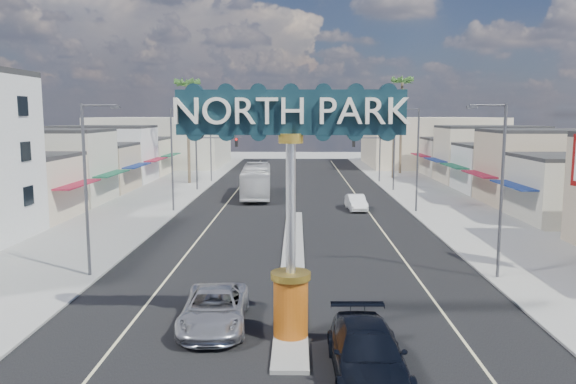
{
  "coord_description": "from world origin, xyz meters",
  "views": [
    {
      "loc": [
        0.22,
        -18.28,
        8.43
      ],
      "look_at": [
        -0.22,
        9.65,
        4.57
      ],
      "focal_mm": 35.0,
      "sensor_mm": 36.0,
      "label": 1
    }
  ],
  "objects_px": {
    "palm_left_far": "(187,89)",
    "car_parked_right": "(356,202)",
    "palm_right_far": "(402,86)",
    "streetlight_r_mid": "(416,154)",
    "suv_right": "(367,353)",
    "suv_left": "(214,309)",
    "streetlight_l_mid": "(174,154)",
    "gateway_sign": "(291,184)",
    "city_bus": "(256,181)",
    "streetlight_r_far": "(379,142)",
    "streetlight_l_near": "(89,181)",
    "streetlight_r_near": "(499,182)",
    "palm_right_mid": "(395,98)",
    "traffic_signal_left": "(213,152)",
    "traffic_signal_right": "(378,153)",
    "streetlight_l_far": "(212,142)"
  },
  "relations": [
    {
      "from": "streetlight_r_mid",
      "to": "car_parked_right",
      "type": "xyz_separation_m",
      "value": [
        -4.93,
        1.11,
        -4.38
      ]
    },
    {
      "from": "palm_left_far",
      "to": "car_parked_right",
      "type": "height_order",
      "value": "palm_left_far"
    },
    {
      "from": "traffic_signal_right",
      "to": "streetlight_r_mid",
      "type": "distance_m",
      "value": 14.07
    },
    {
      "from": "streetlight_l_near",
      "to": "streetlight_r_far",
      "type": "height_order",
      "value": "same"
    },
    {
      "from": "palm_right_far",
      "to": "city_bus",
      "type": "relative_size",
      "value": 1.18
    },
    {
      "from": "streetlight_r_near",
      "to": "suv_left",
      "type": "bearing_deg",
      "value": -153.17
    },
    {
      "from": "streetlight_l_far",
      "to": "city_bus",
      "type": "xyz_separation_m",
      "value": [
        6.46,
        -12.79,
        -3.41
      ]
    },
    {
      "from": "streetlight_l_far",
      "to": "streetlight_r_far",
      "type": "xyz_separation_m",
      "value": [
        20.87,
        0.0,
        0.0
      ]
    },
    {
      "from": "streetlight_r_near",
      "to": "palm_right_mid",
      "type": "bearing_deg",
      "value": 86.81
    },
    {
      "from": "streetlight_r_near",
      "to": "suv_right",
      "type": "height_order",
      "value": "streetlight_r_near"
    },
    {
      "from": "gateway_sign",
      "to": "palm_left_far",
      "type": "relative_size",
      "value": 0.7
    },
    {
      "from": "traffic_signal_left",
      "to": "palm_right_mid",
      "type": "distance_m",
      "value": 26.01
    },
    {
      "from": "streetlight_l_near",
      "to": "city_bus",
      "type": "distance_m",
      "value": 30.11
    },
    {
      "from": "palm_left_far",
      "to": "suv_right",
      "type": "height_order",
      "value": "palm_left_far"
    },
    {
      "from": "suv_left",
      "to": "city_bus",
      "type": "bearing_deg",
      "value": 89.16
    },
    {
      "from": "streetlight_r_near",
      "to": "palm_left_far",
      "type": "distance_m",
      "value": 46.8
    },
    {
      "from": "suv_left",
      "to": "car_parked_right",
      "type": "xyz_separation_m",
      "value": [
        8.56,
        27.93,
        -0.07
      ]
    },
    {
      "from": "car_parked_right",
      "to": "streetlight_l_far",
      "type": "bearing_deg",
      "value": 123.24
    },
    {
      "from": "gateway_sign",
      "to": "palm_right_far",
      "type": "distance_m",
      "value": 62.2
    },
    {
      "from": "streetlight_l_far",
      "to": "streetlight_r_near",
      "type": "xyz_separation_m",
      "value": [
        20.87,
        -42.0,
        0.0
      ]
    },
    {
      "from": "streetlight_l_near",
      "to": "streetlight_r_far",
      "type": "relative_size",
      "value": 1.0
    },
    {
      "from": "streetlight_l_near",
      "to": "car_parked_right",
      "type": "xyz_separation_m",
      "value": [
        15.93,
        21.11,
        -4.38
      ]
    },
    {
      "from": "streetlight_r_mid",
      "to": "streetlight_l_mid",
      "type": "bearing_deg",
      "value": 180.0
    },
    {
      "from": "palm_right_far",
      "to": "streetlight_r_mid",
      "type": "bearing_deg",
      "value": -98.12
    },
    {
      "from": "gateway_sign",
      "to": "city_bus",
      "type": "height_order",
      "value": "gateway_sign"
    },
    {
      "from": "streetlight_r_mid",
      "to": "palm_right_mid",
      "type": "distance_m",
      "value": 26.71
    },
    {
      "from": "traffic_signal_right",
      "to": "palm_right_mid",
      "type": "xyz_separation_m",
      "value": [
        3.82,
        12.01,
        6.33
      ]
    },
    {
      "from": "palm_right_mid",
      "to": "suv_left",
      "type": "relative_size",
      "value": 2.21
    },
    {
      "from": "palm_right_mid",
      "to": "city_bus",
      "type": "height_order",
      "value": "palm_right_mid"
    },
    {
      "from": "streetlight_l_near",
      "to": "suv_right",
      "type": "bearing_deg",
      "value": -40.71
    },
    {
      "from": "palm_left_far",
      "to": "suv_left",
      "type": "bearing_deg",
      "value": -78.01
    },
    {
      "from": "streetlight_l_near",
      "to": "suv_right",
      "type": "height_order",
      "value": "streetlight_l_near"
    },
    {
      "from": "streetlight_l_near",
      "to": "streetlight_r_mid",
      "type": "distance_m",
      "value": 28.9
    },
    {
      "from": "streetlight_l_near",
      "to": "streetlight_l_mid",
      "type": "bearing_deg",
      "value": 90.0
    },
    {
      "from": "streetlight_l_mid",
      "to": "palm_left_far",
      "type": "height_order",
      "value": "palm_left_far"
    },
    {
      "from": "streetlight_l_mid",
      "to": "suv_right",
      "type": "bearing_deg",
      "value": -67.44
    },
    {
      "from": "gateway_sign",
      "to": "palm_right_mid",
      "type": "bearing_deg",
      "value": 76.47
    },
    {
      "from": "streetlight_l_near",
      "to": "palm_left_far",
      "type": "relative_size",
      "value": 0.69
    },
    {
      "from": "traffic_signal_right",
      "to": "streetlight_l_near",
      "type": "bearing_deg",
      "value": -119.99
    },
    {
      "from": "traffic_signal_left",
      "to": "streetlight_r_mid",
      "type": "relative_size",
      "value": 0.67
    },
    {
      "from": "streetlight_l_near",
      "to": "streetlight_l_far",
      "type": "height_order",
      "value": "same"
    },
    {
      "from": "streetlight_l_mid",
      "to": "suv_right",
      "type": "xyz_separation_m",
      "value": [
        12.93,
        -31.13,
        -4.24
      ]
    },
    {
      "from": "streetlight_l_mid",
      "to": "palm_right_far",
      "type": "relative_size",
      "value": 0.64
    },
    {
      "from": "city_bus",
      "to": "suv_right",
      "type": "bearing_deg",
      "value": -83.41
    },
    {
      "from": "car_parked_right",
      "to": "city_bus",
      "type": "xyz_separation_m",
      "value": [
        -9.48,
        8.11,
        0.97
      ]
    },
    {
      "from": "streetlight_r_mid",
      "to": "palm_left_far",
      "type": "height_order",
      "value": "palm_left_far"
    },
    {
      "from": "city_bus",
      "to": "gateway_sign",
      "type": "bearing_deg",
      "value": -86.43
    },
    {
      "from": "suv_left",
      "to": "streetlight_r_far",
      "type": "bearing_deg",
      "value": 72.25
    },
    {
      "from": "city_bus",
      "to": "palm_right_far",
      "type": "bearing_deg",
      "value": 47.68
    },
    {
      "from": "traffic_signal_left",
      "to": "city_bus",
      "type": "distance_m",
      "value": 7.54
    }
  ]
}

